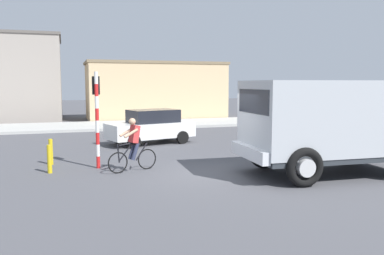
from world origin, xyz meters
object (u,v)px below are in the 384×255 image
(truck_foreground, at_px, (330,121))
(car_red_near, at_px, (151,126))
(bollard_far, at_px, (51,152))
(bollard_near, at_px, (49,159))
(cyclist, at_px, (133,145))
(traffic_light_pole, at_px, (97,106))

(truck_foreground, xyz_separation_m, car_red_near, (-3.94, 7.92, -0.85))
(bollard_far, bearing_deg, truck_foreground, -26.68)
(bollard_near, bearing_deg, car_red_near, 49.72)
(cyclist, distance_m, car_red_near, 5.96)
(car_red_near, distance_m, bollard_near, 6.75)
(car_red_near, bearing_deg, bollard_far, -139.34)
(truck_foreground, height_order, cyclist, truck_foreground)
(car_red_near, bearing_deg, traffic_light_pole, -120.75)
(cyclist, bearing_deg, bollard_far, 142.76)
(truck_foreground, distance_m, bollard_far, 9.37)
(bollard_near, bearing_deg, truck_foreground, -18.46)
(traffic_light_pole, bearing_deg, bollard_far, 145.77)
(truck_foreground, height_order, bollard_far, truck_foreground)
(car_red_near, bearing_deg, truck_foreground, -63.53)
(truck_foreground, xyz_separation_m, cyclist, (-5.75, 2.23, -0.80))
(car_red_near, height_order, bollard_far, car_red_near)
(cyclist, height_order, car_red_near, cyclist)
(bollard_far, bearing_deg, car_red_near, 40.66)
(truck_foreground, xyz_separation_m, bollard_near, (-8.30, 2.77, -1.22))
(cyclist, bearing_deg, truck_foreground, -21.22)
(traffic_light_pole, bearing_deg, cyclist, -41.27)
(cyclist, xyz_separation_m, traffic_light_pole, (-1.03, 0.91, 1.20))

